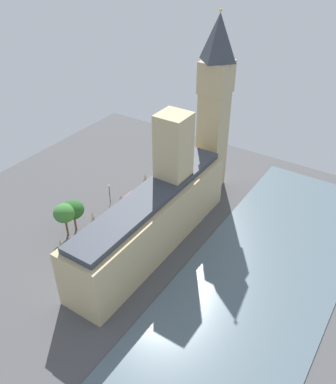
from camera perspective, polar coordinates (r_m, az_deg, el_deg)
name	(u,v)px	position (r m, az deg, el deg)	size (l,w,h in m)	color
ground_plane	(147,242)	(113.01, -3.00, -6.98)	(128.24, 128.24, 0.00)	#4C4C4F
river_thames	(253,289)	(102.50, 11.78, -13.13)	(35.46, 115.42, 0.25)	slate
parliament_building	(155,213)	(106.96, -1.79, -2.98)	(12.21, 56.80, 34.40)	tan
clock_tower	(214,104)	(123.80, 6.49, 12.05)	(8.46, 8.46, 54.34)	tan
car_yellow_cab_trailing	(151,195)	(129.43, -2.35, -0.41)	(2.31, 4.89, 1.74)	gold
double_decker_bus_midblock	(125,206)	(122.03, -6.07, -2.01)	(2.88, 10.56, 4.75)	red
car_silver_leading	(103,233)	(115.79, -9.06, -5.68)	(2.25, 4.43, 1.74)	#B7B7BC
car_black_far_end	(63,254)	(111.38, -14.50, -8.41)	(1.97, 4.47, 1.74)	black
pedestrian_kerbside	(66,281)	(104.42, -14.04, -11.95)	(0.62, 0.52, 1.60)	navy
plane_tree_under_trees	(73,210)	(115.62, -13.11, -2.43)	(6.09, 6.09, 9.66)	brown
plane_tree_opposite_hall	(64,213)	(113.96, -14.27, -2.89)	(5.98, 5.98, 10.16)	brown
street_lamp_corner	(109,190)	(126.16, -8.20, 0.23)	(0.56, 0.56, 6.59)	black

